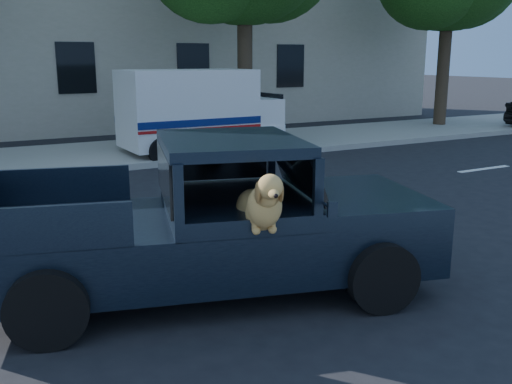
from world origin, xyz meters
TOP-DOWN VIEW (x-y plane):
  - ground at (0.00, 0.00)m, footprint 120.00×120.00m
  - far_sidewalk at (0.00, 9.20)m, footprint 60.00×4.00m
  - lane_stripes at (2.00, 3.40)m, footprint 21.60×0.14m
  - building_main at (3.00, 16.50)m, footprint 26.00×6.00m
  - pickup_truck at (-0.54, 0.01)m, footprint 5.08×3.08m
  - mail_truck at (2.95, 8.36)m, footprint 4.10×2.14m

SIDE VIEW (x-z plane):
  - ground at x=0.00m, z-range 0.00..0.00m
  - lane_stripes at x=2.00m, z-range 0.00..0.01m
  - far_sidewalk at x=0.00m, z-range 0.00..0.15m
  - pickup_truck at x=-0.54m, z-range -0.28..1.43m
  - mail_truck at x=2.95m, z-range -0.14..2.08m
  - building_main at x=3.00m, z-range 0.00..9.00m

